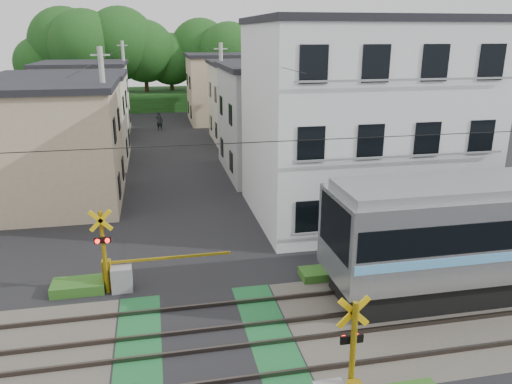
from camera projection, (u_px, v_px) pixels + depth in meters
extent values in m
plane|color=black|center=(205.00, 342.00, 14.52)|extent=(120.00, 120.00, 0.00)
cube|color=#47423A|center=(205.00, 342.00, 14.52)|extent=(120.00, 6.00, 0.00)
cube|color=black|center=(205.00, 342.00, 14.52)|extent=(5.20, 120.00, 0.00)
cube|color=#145126|center=(138.00, 350.00, 14.16)|extent=(1.30, 6.00, 0.00)
cube|color=#145126|center=(269.00, 334.00, 14.88)|extent=(1.30, 6.00, 0.00)
cube|color=#3F3833|center=(213.00, 382.00, 12.73)|extent=(120.00, 0.08, 0.14)
cube|color=#3F3833|center=(207.00, 350.00, 14.04)|extent=(120.00, 0.08, 0.14)
cube|color=#3F3833|center=(203.00, 330.00, 14.97)|extent=(120.00, 0.08, 0.14)
cube|color=#3F3833|center=(199.00, 306.00, 16.28)|extent=(120.00, 0.08, 0.14)
cube|color=black|center=(412.00, 288.00, 16.92)|extent=(2.59, 2.38, 0.65)
cube|color=black|center=(336.00, 227.00, 15.62)|extent=(0.10, 2.60, 1.69)
cylinder|color=#E5B60C|center=(352.00, 361.00, 11.28)|extent=(0.14, 0.14, 3.00)
cube|color=#E5B60C|center=(354.00, 312.00, 11.01)|extent=(0.77, 0.05, 0.77)
cube|color=#E5B60C|center=(354.00, 312.00, 11.01)|extent=(0.77, 0.05, 0.77)
cube|color=black|center=(352.00, 339.00, 11.22)|extent=(0.55, 0.05, 0.20)
sphere|color=#FF0C07|center=(344.00, 339.00, 11.25)|extent=(0.16, 0.16, 0.16)
sphere|color=#FF0C07|center=(357.00, 337.00, 11.31)|extent=(0.16, 0.16, 0.16)
cylinder|color=#E5B60C|center=(104.00, 253.00, 16.86)|extent=(0.14, 0.14, 3.00)
cube|color=#E5B60C|center=(100.00, 221.00, 16.40)|extent=(0.77, 0.05, 0.77)
cube|color=#E5B60C|center=(100.00, 221.00, 16.40)|extent=(0.77, 0.05, 0.77)
cube|color=black|center=(102.00, 240.00, 16.61)|extent=(0.55, 0.05, 0.20)
sphere|color=#FF0C07|center=(97.00, 241.00, 16.52)|extent=(0.16, 0.16, 0.16)
sphere|color=#FF0C07|center=(107.00, 241.00, 16.59)|extent=(0.16, 0.16, 0.16)
cube|color=gray|center=(122.00, 279.00, 17.27)|extent=(0.70, 0.50, 0.90)
cube|color=#E5B60C|center=(107.00, 275.00, 17.38)|extent=(0.30, 0.30, 1.10)
cube|color=#E5B60C|center=(172.00, 257.00, 17.67)|extent=(4.20, 0.08, 0.08)
cube|color=white|center=(360.00, 124.00, 23.65)|extent=(10.00, 8.00, 9.00)
cube|color=black|center=(367.00, 20.00, 22.24)|extent=(10.20, 8.16, 0.30)
cube|color=black|center=(309.00, 217.00, 20.09)|extent=(1.10, 0.06, 1.40)
cube|color=black|center=(366.00, 213.00, 20.56)|extent=(1.10, 0.06, 1.40)
cube|color=black|center=(420.00, 209.00, 21.03)|extent=(1.10, 0.06, 1.40)
cube|color=black|center=(472.00, 205.00, 21.50)|extent=(1.10, 0.06, 1.40)
cube|color=gray|center=(395.00, 226.00, 20.78)|extent=(9.00, 0.06, 0.08)
cube|color=black|center=(311.00, 144.00, 19.18)|extent=(1.10, 0.06, 1.40)
cube|color=black|center=(371.00, 142.00, 19.65)|extent=(1.10, 0.06, 1.40)
cube|color=black|center=(427.00, 139.00, 20.12)|extent=(1.10, 0.06, 1.40)
cube|color=black|center=(481.00, 137.00, 20.59)|extent=(1.10, 0.06, 1.40)
cube|color=gray|center=(401.00, 156.00, 19.87)|extent=(9.00, 0.06, 0.08)
cube|color=black|center=(314.00, 64.00, 18.27)|extent=(1.10, 0.06, 1.40)
cube|color=black|center=(376.00, 63.00, 18.74)|extent=(1.10, 0.06, 1.40)
cube|color=black|center=(435.00, 63.00, 19.21)|extent=(1.10, 0.06, 1.40)
cube|color=black|center=(492.00, 62.00, 19.68)|extent=(1.10, 0.06, 1.40)
cube|color=gray|center=(408.00, 80.00, 18.96)|extent=(9.00, 0.06, 0.08)
cube|color=tan|center=(47.00, 148.00, 25.44)|extent=(7.00, 7.00, 6.00)
cube|color=black|center=(39.00, 85.00, 24.49)|extent=(7.35, 7.35, 0.30)
cube|color=black|center=(120.00, 186.00, 25.00)|extent=(0.06, 1.00, 1.20)
cube|color=black|center=(123.00, 168.00, 28.26)|extent=(0.06, 1.00, 1.20)
cube|color=black|center=(115.00, 130.00, 24.15)|extent=(0.06, 1.00, 1.20)
cube|color=black|center=(119.00, 119.00, 27.42)|extent=(0.06, 1.00, 1.20)
cube|color=#9FA1A3|center=(281.00, 121.00, 31.64)|extent=(7.00, 8.00, 6.50)
cube|color=black|center=(282.00, 66.00, 30.61)|extent=(7.35, 8.40, 0.30)
cube|color=black|center=(231.00, 162.00, 29.69)|extent=(0.06, 1.00, 1.20)
cube|color=black|center=(222.00, 147.00, 33.43)|extent=(0.06, 1.00, 1.20)
cube|color=black|center=(230.00, 115.00, 28.84)|extent=(0.06, 1.00, 1.20)
cube|color=black|center=(221.00, 105.00, 32.58)|extent=(0.06, 1.00, 1.20)
cube|color=beige|center=(65.00, 121.00, 33.78)|extent=(8.00, 7.00, 5.80)
cube|color=black|center=(60.00, 75.00, 32.85)|extent=(8.40, 7.35, 0.30)
cube|color=black|center=(127.00, 147.00, 33.40)|extent=(0.06, 1.00, 1.20)
cube|color=black|center=(129.00, 137.00, 36.67)|extent=(0.06, 1.00, 1.20)
cube|color=black|center=(124.00, 105.00, 32.55)|extent=(0.06, 1.00, 1.20)
cube|color=black|center=(126.00, 99.00, 35.82)|extent=(0.06, 1.00, 1.20)
cube|color=beige|center=(255.00, 103.00, 41.10)|extent=(7.00, 7.00, 6.20)
cube|color=black|center=(255.00, 63.00, 40.11)|extent=(7.35, 7.35, 0.30)
cube|color=black|center=(216.00, 130.00, 39.34)|extent=(0.06, 1.00, 1.20)
cube|color=black|center=(211.00, 123.00, 42.60)|extent=(0.06, 1.00, 1.20)
cube|color=black|center=(215.00, 94.00, 38.49)|extent=(0.06, 1.00, 1.20)
cube|color=black|center=(210.00, 90.00, 41.75)|extent=(0.06, 1.00, 1.20)
cube|color=beige|center=(86.00, 101.00, 43.12)|extent=(7.00, 8.00, 6.00)
cube|color=black|center=(82.00, 64.00, 42.17)|extent=(7.35, 8.40, 0.30)
cube|color=black|center=(128.00, 123.00, 42.44)|extent=(0.06, 1.00, 1.20)
cube|color=black|center=(130.00, 116.00, 46.18)|extent=(0.06, 1.00, 1.20)
cube|color=black|center=(126.00, 90.00, 41.59)|extent=(0.06, 1.00, 1.20)
cube|color=black|center=(127.00, 85.00, 45.33)|extent=(0.06, 1.00, 1.20)
cube|color=tan|center=(229.00, 89.00, 50.27)|extent=(8.00, 7.00, 6.40)
cube|color=black|center=(228.00, 55.00, 49.25)|extent=(8.40, 7.35, 0.30)
cube|color=black|center=(191.00, 112.00, 48.44)|extent=(0.06, 1.00, 1.20)
cube|color=black|center=(188.00, 107.00, 51.71)|extent=(0.06, 1.00, 1.20)
cube|color=black|center=(190.00, 83.00, 47.59)|extent=(0.06, 1.00, 1.20)
cube|color=black|center=(187.00, 80.00, 50.86)|extent=(0.06, 1.00, 1.20)
cube|color=#1C4717|center=(162.00, 99.00, 60.90)|extent=(40.00, 10.00, 2.00)
cylinder|color=#332114|center=(44.00, 92.00, 57.73)|extent=(0.50, 0.50, 4.15)
sphere|color=#1C4717|center=(40.00, 63.00, 56.72)|extent=(5.81, 5.81, 5.81)
cylinder|color=#332114|center=(70.00, 84.00, 58.35)|extent=(0.50, 0.50, 5.78)
sphere|color=#1C4717|center=(65.00, 43.00, 56.95)|extent=(8.10, 8.10, 8.10)
cylinder|color=#332114|center=(89.00, 87.00, 56.63)|extent=(0.50, 0.50, 5.63)
sphere|color=#1C4717|center=(84.00, 45.00, 55.26)|extent=(7.88, 7.88, 7.88)
cylinder|color=#332114|center=(124.00, 85.00, 58.00)|extent=(0.50, 0.50, 5.79)
sphere|color=#1C4717|center=(121.00, 43.00, 56.59)|extent=(8.10, 8.10, 8.10)
cylinder|color=#332114|center=(147.00, 87.00, 59.06)|extent=(0.50, 0.50, 5.10)
sphere|color=#1C4717|center=(144.00, 51.00, 57.82)|extent=(7.13, 7.13, 7.13)
cylinder|color=#332114|center=(172.00, 89.00, 60.72)|extent=(0.50, 0.50, 4.35)
sphere|color=#1C4717|center=(171.00, 59.00, 59.67)|extent=(6.09, 6.09, 6.09)
cylinder|color=#332114|center=(202.00, 84.00, 61.47)|extent=(0.50, 0.50, 5.20)
sphere|color=#1C4717|center=(201.00, 49.00, 60.21)|extent=(7.28, 7.28, 7.28)
cylinder|color=#332114|center=(230.00, 88.00, 58.98)|extent=(0.50, 0.50, 4.97)
sphere|color=#1C4717|center=(229.00, 53.00, 57.77)|extent=(6.96, 6.96, 6.96)
cylinder|color=#332114|center=(252.00, 87.00, 60.56)|extent=(0.50, 0.50, 4.82)
sphere|color=#1C4717|center=(252.00, 54.00, 59.39)|extent=(6.75, 6.75, 6.75)
cylinder|color=#332114|center=(272.00, 84.00, 63.63)|extent=(0.50, 0.50, 4.76)
sphere|color=#1C4717|center=(272.00, 53.00, 62.47)|extent=(6.67, 6.67, 6.67)
cube|color=black|center=(393.00, 136.00, 15.09)|extent=(60.00, 0.02, 0.02)
cylinder|color=#A5A5A0|center=(107.00, 130.00, 24.80)|extent=(0.26, 0.26, 8.00)
cube|color=#A5A5A0|center=(100.00, 55.00, 23.70)|extent=(0.90, 0.08, 0.08)
cylinder|color=#A5A5A0|center=(222.00, 103.00, 34.54)|extent=(0.26, 0.26, 8.00)
cube|color=#A5A5A0|center=(221.00, 49.00, 33.44)|extent=(0.90, 0.08, 0.08)
cylinder|color=#A5A5A0|center=(126.00, 87.00, 44.40)|extent=(0.26, 0.26, 8.00)
cube|color=#A5A5A0|center=(122.00, 45.00, 43.31)|extent=(0.90, 0.08, 0.08)
cube|color=black|center=(115.00, 52.00, 33.57)|extent=(0.02, 42.00, 0.02)
cube|color=black|center=(218.00, 51.00, 34.91)|extent=(0.02, 42.00, 0.02)
imported|color=black|center=(159.00, 121.00, 46.12)|extent=(0.73, 0.59, 1.75)
cube|color=#2D5E1E|center=(79.00, 286.00, 17.34)|extent=(1.80, 1.00, 0.36)
cube|color=#2D5E1E|center=(321.00, 273.00, 18.34)|extent=(1.50, 0.90, 0.30)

